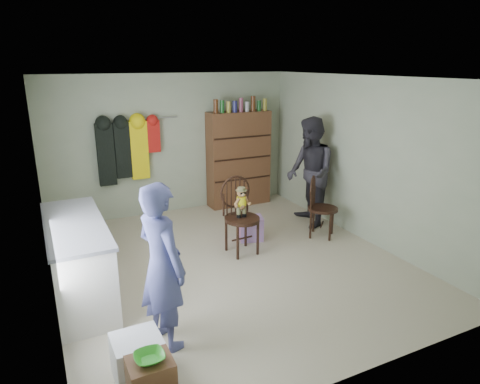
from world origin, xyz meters
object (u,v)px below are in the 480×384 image
chair_far (319,204)px  dresser (239,158)px  chair_front (240,210)px  counter (78,260)px

chair_far → dresser: size_ratio=0.48×
chair_front → counter: bearing=-176.1°
chair_far → chair_front: bearing=133.5°
chair_front → dresser: (0.95, 1.99, 0.27)m
chair_front → chair_far: 1.39m
counter → chair_far: chair_far is taller
counter → dresser: dresser is taller
counter → chair_front: (2.25, 0.30, 0.18)m
chair_front → chair_far: size_ratio=1.13×
dresser → counter: bearing=-144.3°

